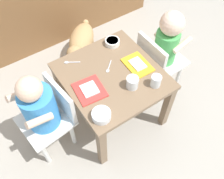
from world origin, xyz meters
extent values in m
plane|color=#9E998E|center=(0.00, 0.00, 0.00)|extent=(7.00, 7.00, 0.00)
cube|color=#7A6047|center=(0.00, 0.00, 0.41)|extent=(0.56, 0.59, 0.03)
cube|color=#7A6047|center=(-0.25, -0.26, 0.20)|extent=(0.04, 0.04, 0.40)
cube|color=#7A6047|center=(0.25, -0.26, 0.20)|extent=(0.04, 0.04, 0.40)
cube|color=#7A6047|center=(-0.25, 0.26, 0.20)|extent=(0.04, 0.04, 0.40)
cube|color=#7A6047|center=(0.25, 0.26, 0.20)|extent=(0.04, 0.04, 0.40)
cube|color=silver|center=(-0.45, 0.04, 0.26)|extent=(0.31, 0.31, 0.02)
cube|color=silver|center=(-0.32, 0.05, 0.38)|extent=(0.06, 0.27, 0.22)
cylinder|color=#388CD8|center=(-0.45, 0.04, 0.40)|extent=(0.19, 0.19, 0.26)
sphere|color=beige|center=(-0.46, 0.04, 0.59)|extent=(0.13, 0.13, 0.13)
cylinder|color=silver|center=(-0.56, 0.12, 0.13)|extent=(0.03, 0.03, 0.25)
cylinder|color=silver|center=(-0.54, -0.08, 0.13)|extent=(0.03, 0.03, 0.25)
cylinder|color=silver|center=(-0.36, 0.15, 0.13)|extent=(0.03, 0.03, 0.25)
cylinder|color=silver|center=(-0.34, -0.05, 0.13)|extent=(0.03, 0.03, 0.25)
cylinder|color=beige|center=(-0.51, 0.13, 0.47)|extent=(0.15, 0.06, 0.09)
cylinder|color=beige|center=(-0.48, -0.07, 0.47)|extent=(0.15, 0.06, 0.09)
cube|color=silver|center=(0.45, 0.02, 0.26)|extent=(0.28, 0.28, 0.02)
cube|color=silver|center=(0.32, 0.02, 0.38)|extent=(0.03, 0.27, 0.22)
cylinder|color=#4CB259|center=(0.45, 0.02, 0.39)|extent=(0.16, 0.16, 0.24)
sphere|color=beige|center=(0.46, 0.03, 0.58)|extent=(0.16, 0.16, 0.16)
cylinder|color=silver|center=(0.55, -0.07, 0.13)|extent=(0.03, 0.03, 0.25)
cylinder|color=silver|center=(0.55, 0.13, 0.13)|extent=(0.03, 0.03, 0.25)
cylinder|color=silver|center=(0.35, -0.08, 0.13)|extent=(0.03, 0.03, 0.25)
cylinder|color=silver|center=(0.35, 0.12, 0.13)|extent=(0.03, 0.03, 0.25)
cylinder|color=beige|center=(0.50, -0.06, 0.45)|extent=(0.15, 0.04, 0.09)
cylinder|color=beige|center=(0.50, 0.11, 0.45)|extent=(0.15, 0.04, 0.09)
ellipsoid|color=tan|center=(0.11, 0.60, 0.19)|extent=(0.37, 0.38, 0.16)
sphere|color=tan|center=(-0.02, 0.45, 0.23)|extent=(0.12, 0.12, 0.12)
sphere|color=black|center=(-0.05, 0.42, 0.23)|extent=(0.06, 0.06, 0.06)
torus|color=green|center=(0.00, 0.48, 0.22)|extent=(0.10, 0.09, 0.10)
sphere|color=tan|center=(0.23, 0.73, 0.23)|extent=(0.05, 0.05, 0.05)
cylinder|color=tan|center=(0.01, 0.57, 0.06)|extent=(0.04, 0.04, 0.12)
cylinder|color=tan|center=(0.09, 0.49, 0.06)|extent=(0.04, 0.04, 0.12)
cylinder|color=tan|center=(0.14, 0.71, 0.06)|extent=(0.04, 0.04, 0.12)
cylinder|color=tan|center=(0.22, 0.64, 0.06)|extent=(0.04, 0.04, 0.12)
cube|color=red|center=(-0.17, -0.03, 0.43)|extent=(0.17, 0.19, 0.01)
cube|color=white|center=(-0.17, -0.03, 0.44)|extent=(0.10, 0.10, 0.01)
cube|color=gold|center=(0.17, -0.03, 0.43)|extent=(0.14, 0.19, 0.01)
cube|color=white|center=(0.17, -0.03, 0.44)|extent=(0.08, 0.10, 0.01)
cylinder|color=white|center=(0.16, -0.20, 0.46)|extent=(0.06, 0.06, 0.07)
cylinder|color=silver|center=(0.16, -0.20, 0.45)|extent=(0.05, 0.05, 0.05)
cylinder|color=white|center=(0.04, -0.14, 0.46)|extent=(0.07, 0.07, 0.07)
cylinder|color=silver|center=(0.04, -0.14, 0.45)|extent=(0.06, 0.06, 0.04)
cylinder|color=white|center=(0.15, 0.21, 0.44)|extent=(0.10, 0.10, 0.03)
cylinder|color=#D84C33|center=(0.15, 0.21, 0.46)|extent=(0.08, 0.08, 0.01)
cylinder|color=white|center=(-0.21, -0.21, 0.45)|extent=(0.10, 0.10, 0.04)
cylinder|color=#B26633|center=(-0.21, -0.21, 0.47)|extent=(0.08, 0.08, 0.01)
cylinder|color=silver|center=(-0.14, 0.21, 0.43)|extent=(0.07, 0.05, 0.01)
ellipsoid|color=silver|center=(-0.18, 0.23, 0.43)|extent=(0.03, 0.03, 0.01)
cylinder|color=silver|center=(0.03, 0.07, 0.43)|extent=(0.06, 0.06, 0.01)
ellipsoid|color=silver|center=(-0.01, 0.04, 0.43)|extent=(0.03, 0.03, 0.01)
camera|label=1|loc=(-0.53, -0.78, 1.55)|focal=39.86mm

